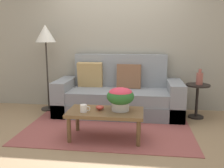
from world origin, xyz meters
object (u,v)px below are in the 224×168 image
couch (118,96)px  table_vase (200,78)px  side_table (197,95)px  snack_bowl (100,107)px  coffee_table (106,114)px  floor_lamp (46,39)px  potted_plant (120,97)px  coffee_mug (84,108)px

couch → table_vase: (1.41, -0.08, 0.38)m
side_table → snack_bowl: bearing=-145.2°
coffee_table → floor_lamp: bearing=136.7°
couch → coffee_table: 1.16m
table_vase → snack_bowl: bearing=-146.0°
table_vase → floor_lamp: bearing=176.7°
potted_plant → coffee_table: bearing=-168.4°
coffee_mug → snack_bowl: (0.20, 0.13, -0.02)m
snack_bowl → side_table: bearing=34.8°
table_vase → coffee_table: bearing=-143.5°
couch → side_table: couch is taller
potted_plant → snack_bowl: (-0.29, -0.01, -0.16)m
coffee_table → table_vase: (1.46, 1.08, 0.36)m
floor_lamp → potted_plant: (1.52, -1.20, -0.77)m
floor_lamp → coffee_table: bearing=-43.3°
floor_lamp → table_vase: (2.78, -0.16, -0.66)m
snack_bowl → coffee_table: bearing=-22.5°
coffee_table → coffee_mug: coffee_mug is taller
side_table → snack_bowl: side_table is taller
floor_lamp → snack_bowl: floor_lamp is taller
coffee_table → potted_plant: size_ratio=2.76×
coffee_table → snack_bowl: (-0.09, 0.04, 0.09)m
floor_lamp → coffee_mug: 1.92m
coffee_mug → snack_bowl: 0.24m
coffee_mug → table_vase: bearing=34.0°
potted_plant → table_vase: (1.26, 1.04, 0.11)m
couch → coffee_table: (-0.06, -1.16, 0.02)m
snack_bowl → couch: bearing=82.7°
snack_bowl → potted_plant: bearing=1.3°
coffee_table → table_vase: 1.86m
coffee_mug → snack_bowl: bearing=33.8°
floor_lamp → snack_bowl: size_ratio=13.66×
coffee_table → potted_plant: bearing=11.6°
couch → floor_lamp: 1.73m
side_table → floor_lamp: (-2.77, 0.14, 0.96)m
potted_plant → coffee_mug: (-0.48, -0.14, -0.14)m
coffee_table → snack_bowl: 0.13m
coffee_table → snack_bowl: size_ratio=8.74×
coffee_mug → table_vase: size_ratio=0.51×
side_table → floor_lamp: floor_lamp is taller
floor_lamp → snack_bowl: 1.96m
table_vase → potted_plant: bearing=-140.5°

